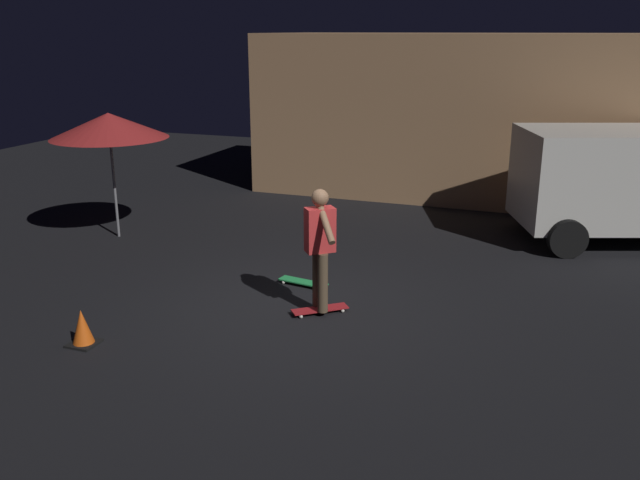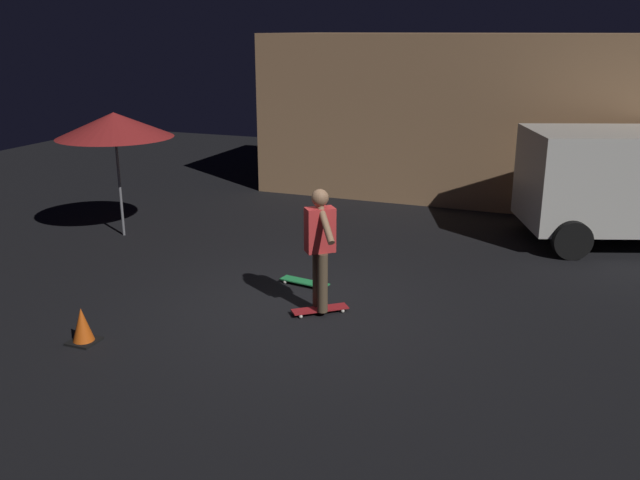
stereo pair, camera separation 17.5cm
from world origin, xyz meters
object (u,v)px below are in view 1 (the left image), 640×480
object	(u,v)px
patio_umbrella	(109,126)
traffic_cone	(82,329)
skater	(320,241)
skateboard_ridden	(320,309)
skateboard_spare	(303,282)

from	to	relation	value
patio_umbrella	traffic_cone	xyz separation A→B (m)	(2.39, -4.02, -1.86)
skater	traffic_cone	xyz separation A→B (m)	(-2.40, -1.91, -0.83)
patio_umbrella	skateboard_ridden	xyz separation A→B (m)	(4.80, -2.11, -2.02)
patio_umbrella	skateboard_spare	xyz separation A→B (m)	(4.20, -1.21, -2.02)
skateboard_spare	patio_umbrella	bearing A→B (deg)	163.85
patio_umbrella	skater	xyz separation A→B (m)	(4.80, -2.11, -1.04)
patio_umbrella	skateboard_spare	distance (m)	4.81
skateboard_spare	traffic_cone	world-z (taller)	traffic_cone
skateboard_ridden	traffic_cone	distance (m)	3.07
skateboard_ridden	traffic_cone	xyz separation A→B (m)	(-2.40, -1.91, 0.16)
skateboard_ridden	skateboard_spare	bearing A→B (deg)	123.73
skateboard_spare	skater	world-z (taller)	skater
skater	patio_umbrella	bearing A→B (deg)	156.23
patio_umbrella	traffic_cone	distance (m)	5.04
patio_umbrella	skateboard_spare	bearing A→B (deg)	-16.15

